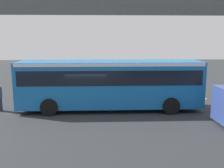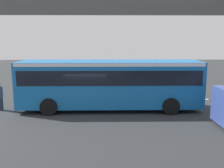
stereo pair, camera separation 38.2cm
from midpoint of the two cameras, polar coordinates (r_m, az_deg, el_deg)
The scene contains 8 objects.
ground at distance 16.40m, azimuth -4.99°, elevation -5.94°, with size 80.00×80.00×0.00m, color #2D3033.
city_bus at distance 16.20m, azimuth 0.17°, elevation 0.74°, with size 11.54×2.85×3.15m.
pedestrian at distance 17.59m, azimuth -23.40°, elevation -2.67°, with size 0.38×0.38×1.79m.
lane_dash_leftmost at distance 20.31m, azimuth 18.79°, elevation -3.29°, with size 2.00×0.20×0.01m, color silver.
lane_dash_left at distance 19.32m, azimuth 7.54°, elevation -3.50°, with size 2.00×0.20×0.01m, color silver.
lane_dash_centre at distance 19.14m, azimuth -4.41°, elevation -3.57°, with size 2.00×0.20×0.01m, color silver.
lane_dash_right at distance 19.79m, azimuth -16.07°, elevation -3.49°, with size 2.00×0.20×0.01m, color silver.
pedestrian_overpass at distance 3.76m, azimuth -19.26°, elevation 14.64°, with size 28.79×2.60×6.57m.
Camera 2 is at (-1.33, 15.72, 4.53)m, focal length 40.50 mm.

